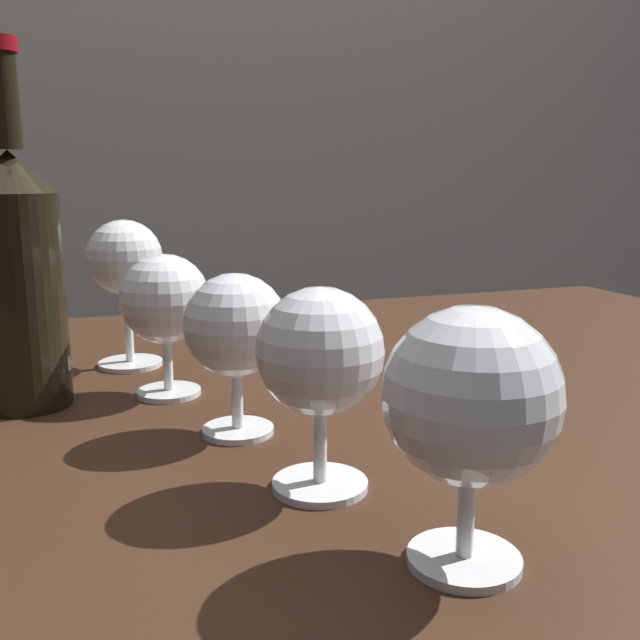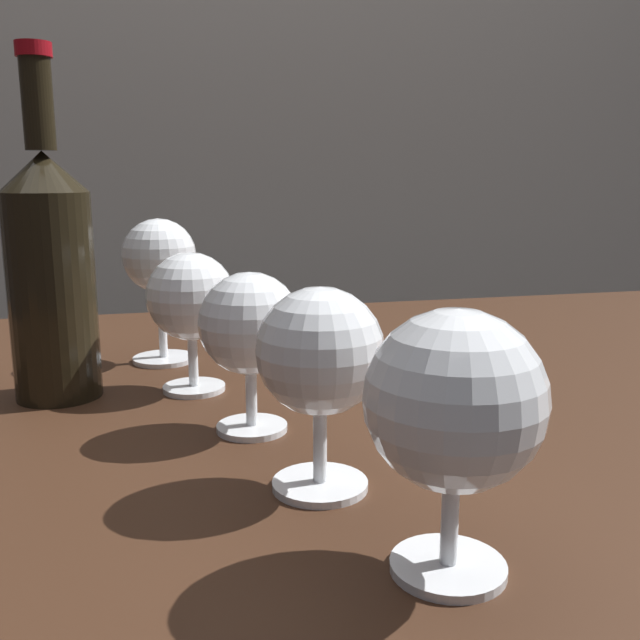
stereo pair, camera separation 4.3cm
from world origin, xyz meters
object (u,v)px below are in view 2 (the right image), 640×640
object	(u,v)px
wine_glass_cabernet	(454,405)
wine_bottle	(51,269)
wine_glass_amber	(191,298)
wine_glass_white	(159,260)
wine_glass_chardonnay	(320,356)
wine_glass_empty	(250,327)

from	to	relation	value
wine_glass_cabernet	wine_bottle	size ratio (longest dim) A/B	0.45
wine_bottle	wine_glass_amber	bearing A→B (deg)	-5.28
wine_bottle	wine_glass_white	bearing A→B (deg)	47.53
wine_glass_chardonnay	wine_glass_empty	bearing A→B (deg)	103.59
wine_glass_empty	wine_bottle	xyz separation A→B (m)	(-0.16, 0.13, 0.03)
wine_glass_chardonnay	wine_bottle	xyz separation A→B (m)	(-0.19, 0.24, 0.03)
wine_glass_cabernet	wine_bottle	distance (m)	0.42
wine_glass_chardonnay	wine_bottle	size ratio (longest dim) A/B	0.43
wine_glass_empty	wine_glass_amber	xyz separation A→B (m)	(-0.04, 0.12, 0.00)
wine_glass_white	wine_bottle	distance (m)	0.14
wine_glass_empty	wine_glass_white	bearing A→B (deg)	105.00
wine_glass_amber	wine_bottle	world-z (taller)	wine_bottle
wine_glass_cabernet	wine_glass_amber	distance (m)	0.36
wine_glass_cabernet	wine_glass_amber	world-z (taller)	wine_glass_cabernet
wine_glass_chardonnay	wine_glass_amber	size ratio (longest dim) A/B	1.01
wine_bottle	wine_glass_chardonnay	bearing A→B (deg)	-52.69
wine_glass_chardonnay	wine_bottle	world-z (taller)	wine_bottle
wine_glass_cabernet	wine_glass_empty	distance (m)	0.23
wine_glass_empty	wine_bottle	bearing A→B (deg)	140.75
wine_glass_chardonnay	wine_glass_empty	size ratio (longest dim) A/B	1.04
wine_bottle	wine_glass_cabernet	bearing A→B (deg)	-57.41
wine_glass_chardonnay	wine_glass_white	distance (m)	0.36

